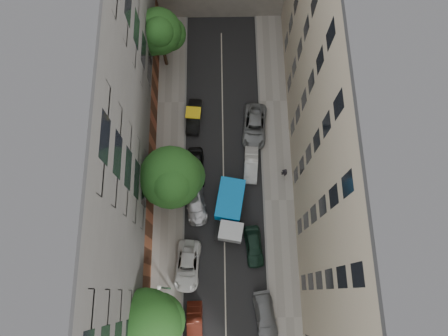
{
  "coord_description": "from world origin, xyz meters",
  "views": [
    {
      "loc": [
        -0.12,
        -8.85,
        39.11
      ],
      "look_at": [
        0.04,
        1.6,
        6.0
      ],
      "focal_mm": 32.0,
      "sensor_mm": 36.0,
      "label": 1
    }
  ],
  "objects_px": {
    "car_left_4": "(196,167)",
    "car_left_1": "(195,324)",
    "car_right_2": "(254,246)",
    "car_right_4": "(255,126)",
    "tarp_truck": "(230,209)",
    "car_right_3": "(251,165)",
    "lamp_post": "(164,288)",
    "tree_mid": "(172,179)",
    "pedestrian": "(284,172)",
    "tree_far": "(160,33)",
    "car_right_1": "(265,316)",
    "car_left_3": "(195,202)",
    "car_left_5": "(194,117)",
    "tree_near": "(146,329)",
    "car_left_2": "(187,266)"
  },
  "relations": [
    {
      "from": "lamp_post",
      "to": "pedestrian",
      "type": "bearing_deg",
      "value": 44.26
    },
    {
      "from": "tarp_truck",
      "to": "car_right_2",
      "type": "relative_size",
      "value": 1.55
    },
    {
      "from": "car_left_3",
      "to": "car_right_1",
      "type": "bearing_deg",
      "value": -67.93
    },
    {
      "from": "car_right_3",
      "to": "tree_near",
      "type": "distance_m",
      "value": 18.2
    },
    {
      "from": "tree_far",
      "to": "pedestrian",
      "type": "height_order",
      "value": "tree_far"
    },
    {
      "from": "car_right_4",
      "to": "car_right_3",
      "type": "bearing_deg",
      "value": -92.08
    },
    {
      "from": "car_left_4",
      "to": "car_left_1",
      "type": "bearing_deg",
      "value": -92.19
    },
    {
      "from": "tree_mid",
      "to": "tree_far",
      "type": "bearing_deg",
      "value": 95.94
    },
    {
      "from": "car_right_1",
      "to": "car_left_1",
      "type": "bearing_deg",
      "value": 177.41
    },
    {
      "from": "car_right_3",
      "to": "pedestrian",
      "type": "relative_size",
      "value": 2.27
    },
    {
      "from": "car_left_5",
      "to": "lamp_post",
      "type": "xyz_separation_m",
      "value": [
        -2.11,
        -17.31,
        3.78
      ]
    },
    {
      "from": "car_right_4",
      "to": "tree_mid",
      "type": "height_order",
      "value": "tree_mid"
    },
    {
      "from": "car_right_4",
      "to": "tree_mid",
      "type": "relative_size",
      "value": 0.61
    },
    {
      "from": "tree_far",
      "to": "car_left_5",
      "type": "bearing_deg",
      "value": -65.53
    },
    {
      "from": "car_right_3",
      "to": "tree_near",
      "type": "height_order",
      "value": "tree_near"
    },
    {
      "from": "car_right_3",
      "to": "tree_mid",
      "type": "height_order",
      "value": "tree_mid"
    },
    {
      "from": "car_right_4",
      "to": "lamp_post",
      "type": "height_order",
      "value": "lamp_post"
    },
    {
      "from": "car_right_3",
      "to": "lamp_post",
      "type": "bearing_deg",
      "value": -119.92
    },
    {
      "from": "car_left_4",
      "to": "tree_near",
      "type": "bearing_deg",
      "value": -105.53
    },
    {
      "from": "car_right_2",
      "to": "car_left_4",
      "type": "bearing_deg",
      "value": 119.38
    },
    {
      "from": "car_right_3",
      "to": "tree_near",
      "type": "relative_size",
      "value": 0.45
    },
    {
      "from": "car_left_5",
      "to": "tree_near",
      "type": "distance_m",
      "value": 21.21
    },
    {
      "from": "car_right_1",
      "to": "tree_near",
      "type": "height_order",
      "value": "tree_near"
    },
    {
      "from": "tree_far",
      "to": "car_right_3",
      "type": "bearing_deg",
      "value": -53.7
    },
    {
      "from": "tree_near",
      "to": "tree_mid",
      "type": "bearing_deg",
      "value": 81.66
    },
    {
      "from": "tree_mid",
      "to": "pedestrian",
      "type": "distance_m",
      "value": 11.71
    },
    {
      "from": "car_left_3",
      "to": "car_right_2",
      "type": "bearing_deg",
      "value": -47.21
    },
    {
      "from": "car_right_1",
      "to": "tree_far",
      "type": "relative_size",
      "value": 0.53
    },
    {
      "from": "car_right_2",
      "to": "car_right_4",
      "type": "bearing_deg",
      "value": 81.98
    },
    {
      "from": "car_left_2",
      "to": "car_right_4",
      "type": "relative_size",
      "value": 0.95
    },
    {
      "from": "tarp_truck",
      "to": "car_right_3",
      "type": "relative_size",
      "value": 1.61
    },
    {
      "from": "tree_near",
      "to": "tree_mid",
      "type": "height_order",
      "value": "tree_near"
    },
    {
      "from": "car_left_3",
      "to": "car_right_4",
      "type": "distance_m",
      "value": 10.07
    },
    {
      "from": "car_left_4",
      "to": "pedestrian",
      "type": "bearing_deg",
      "value": -7.05
    },
    {
      "from": "car_left_1",
      "to": "car_right_2",
      "type": "bearing_deg",
      "value": 49.75
    },
    {
      "from": "tarp_truck",
      "to": "car_left_3",
      "type": "distance_m",
      "value": 3.62
    },
    {
      "from": "car_left_5",
      "to": "car_left_3",
      "type": "bearing_deg",
      "value": -83.34
    },
    {
      "from": "tarp_truck",
      "to": "car_right_4",
      "type": "xyz_separation_m",
      "value": [
        2.72,
        8.95,
        -0.78
      ]
    },
    {
      "from": "car_left_3",
      "to": "tree_far",
      "type": "height_order",
      "value": "tree_far"
    },
    {
      "from": "car_left_5",
      "to": "tree_mid",
      "type": "bearing_deg",
      "value": -95.07
    },
    {
      "from": "tree_mid",
      "to": "lamp_post",
      "type": "bearing_deg",
      "value": -93.9
    },
    {
      "from": "car_left_5",
      "to": "tree_mid",
      "type": "relative_size",
      "value": 0.47
    },
    {
      "from": "car_left_3",
      "to": "pedestrian",
      "type": "bearing_deg",
      "value": 8.66
    },
    {
      "from": "car_left_3",
      "to": "car_left_4",
      "type": "height_order",
      "value": "car_left_4"
    },
    {
      "from": "car_left_2",
      "to": "car_right_3",
      "type": "relative_size",
      "value": 1.26
    },
    {
      "from": "car_left_4",
      "to": "pedestrian",
      "type": "xyz_separation_m",
      "value": [
        8.9,
        -0.76,
        0.28
      ]
    },
    {
      "from": "tarp_truck",
      "to": "car_left_2",
      "type": "distance_m",
      "value": 6.64
    },
    {
      "from": "car_right_1",
      "to": "car_left_4",
      "type": "bearing_deg",
      "value": 106.31
    },
    {
      "from": "car_left_5",
      "to": "tree_mid",
      "type": "height_order",
      "value": "tree_mid"
    },
    {
      "from": "car_right_1",
      "to": "tarp_truck",
      "type": "bearing_deg",
      "value": 99.32
    }
  ]
}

